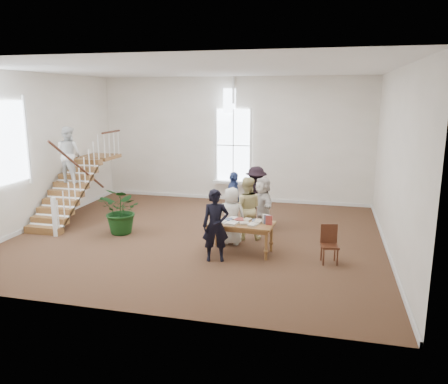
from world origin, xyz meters
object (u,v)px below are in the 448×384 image
(police_officer, at_px, (216,226))
(elderly_woman, at_px, (231,216))
(woman_cluster_b, at_px, (256,195))
(floor_plant, at_px, (122,210))
(woman_cluster_c, at_px, (262,204))
(person_yellow, at_px, (246,208))
(side_chair, at_px, (329,242))
(woman_cluster_a, at_px, (233,199))
(library_table, at_px, (239,226))

(police_officer, height_order, elderly_woman, police_officer)
(police_officer, relative_size, woman_cluster_b, 0.98)
(elderly_woman, bearing_deg, floor_plant, -0.13)
(police_officer, xyz_separation_m, woman_cluster_c, (0.70, 2.64, -0.07))
(person_yellow, relative_size, side_chair, 1.91)
(police_officer, height_order, floor_plant, police_officer)
(woman_cluster_b, relative_size, woman_cluster_c, 1.12)
(woman_cluster_a, bearing_deg, police_officer, -173.91)
(person_yellow, bearing_deg, police_officer, 68.33)
(elderly_woman, height_order, woman_cluster_b, woman_cluster_b)
(elderly_woman, height_order, floor_plant, elderly_woman)
(woman_cluster_b, height_order, floor_plant, woman_cluster_b)
(floor_plant, bearing_deg, elderly_woman, -2.14)
(library_table, bearing_deg, police_officer, -120.14)
(woman_cluster_b, bearing_deg, side_chair, 85.90)
(library_table, relative_size, elderly_woman, 1.13)
(elderly_woman, distance_m, woman_cluster_b, 2.06)
(woman_cluster_b, bearing_deg, floor_plant, -13.82)
(police_officer, xyz_separation_m, person_yellow, (0.40, 1.75, -0.00))
(police_officer, height_order, woman_cluster_b, woman_cluster_b)
(woman_cluster_c, height_order, floor_plant, woman_cluster_c)
(elderly_woman, distance_m, woman_cluster_c, 1.51)
(woman_cluster_a, bearing_deg, woman_cluster_b, -51.07)
(person_yellow, xyz_separation_m, floor_plant, (-3.47, -0.38, -0.18))
(police_officer, distance_m, woman_cluster_a, 2.84)
(police_officer, distance_m, side_chair, 2.69)
(police_officer, height_order, woman_cluster_a, police_officer)
(woman_cluster_a, height_order, woman_cluster_b, woman_cluster_b)
(person_yellow, bearing_deg, floor_plant, -2.53)
(person_yellow, bearing_deg, library_table, 83.09)
(woman_cluster_b, xyz_separation_m, side_chair, (2.21, -2.77, -0.38))
(floor_plant, bearing_deg, side_chair, -8.49)
(person_yellow, bearing_deg, woman_cluster_a, -69.89)
(police_officer, relative_size, woman_cluster_a, 1.05)
(woman_cluster_a, xyz_separation_m, woman_cluster_c, (0.90, -0.20, -0.03))
(woman_cluster_a, height_order, woman_cluster_c, woman_cluster_a)
(floor_plant, relative_size, side_chair, 1.51)
(elderly_woman, height_order, side_chair, elderly_woman)
(library_table, relative_size, woman_cluster_a, 1.04)
(library_table, distance_m, side_chair, 2.19)
(floor_plant, bearing_deg, library_table, -11.60)
(library_table, distance_m, woman_cluster_b, 2.64)
(library_table, height_order, elderly_woman, elderly_woman)
(police_officer, relative_size, elderly_woman, 1.13)
(police_officer, bearing_deg, library_table, 39.39)
(police_officer, distance_m, elderly_woman, 1.26)
(police_officer, bearing_deg, person_yellow, 60.47)
(woman_cluster_b, distance_m, floor_plant, 3.97)
(woman_cluster_c, bearing_deg, elderly_woman, -57.24)
(woman_cluster_a, bearing_deg, person_yellow, -149.03)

